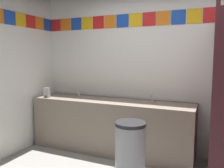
{
  "coord_description": "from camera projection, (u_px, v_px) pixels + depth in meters",
  "views": [
    {
      "loc": [
        0.72,
        -1.96,
        1.5
      ],
      "look_at": [
        -0.58,
        1.01,
        1.13
      ],
      "focal_mm": 37.04,
      "sensor_mm": 36.0,
      "label": 1
    }
  ],
  "objects": [
    {
      "name": "faucet_right",
      "position": [
        152.0,
        99.0,
        3.46
      ],
      "size": [
        0.04,
        0.1,
        0.14
      ],
      "color": "silver",
      "rests_on": "vanity_counter"
    },
    {
      "name": "faucet_left",
      "position": [
        78.0,
        94.0,
        3.97
      ],
      "size": [
        0.04,
        0.1,
        0.14
      ],
      "color": "silver",
      "rests_on": "vanity_counter"
    },
    {
      "name": "soap_dispenser",
      "position": [
        47.0,
        93.0,
        3.91
      ],
      "size": [
        0.09,
        0.09,
        0.16
      ],
      "color": "#B7BABF",
      "rests_on": "vanity_counter"
    },
    {
      "name": "trash_bin",
      "position": [
        130.0,
        154.0,
        2.7
      ],
      "size": [
        0.36,
        0.36,
        0.76
      ],
      "color": "#999EA3",
      "rests_on": "ground_plane"
    },
    {
      "name": "wall_back",
      "position": [
        163.0,
        70.0,
        3.59
      ],
      "size": [
        4.16,
        0.09,
        2.59
      ],
      "color": "white",
      "rests_on": "ground_plane"
    },
    {
      "name": "vanity_counter",
      "position": [
        110.0,
        125.0,
        3.68
      ],
      "size": [
        2.58,
        0.59,
        0.83
      ],
      "color": "gray",
      "rests_on": "ground_plane"
    }
  ]
}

